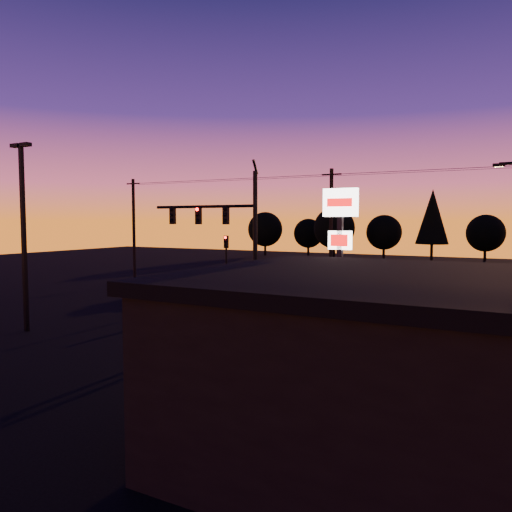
# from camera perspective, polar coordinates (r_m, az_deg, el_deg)

# --- Properties ---
(ground) EXTENTS (120.00, 120.00, 0.00)m
(ground) POSITION_cam_1_polar(r_m,az_deg,el_deg) (24.10, -7.92, -9.00)
(ground) COLOR black
(ground) RESTS_ON ground
(lane_arrow) EXTENTS (1.20, 3.10, 0.01)m
(lane_arrow) POSITION_cam_1_polar(r_m,az_deg,el_deg) (25.15, -4.70, -8.41)
(lane_arrow) COLOR beige
(lane_arrow) RESTS_ON ground
(traffic_signal_mast) EXTENTS (6.79, 0.52, 8.58)m
(traffic_signal_mast) POSITION_cam_1_polar(r_m,az_deg,el_deg) (26.84, -3.10, 3.01)
(traffic_signal_mast) COLOR black
(traffic_signal_mast) RESTS_ON ground
(secondary_signal) EXTENTS (0.30, 0.31, 4.35)m
(secondary_signal) POSITION_cam_1_polar(r_m,az_deg,el_deg) (35.88, -3.43, -0.04)
(secondary_signal) COLOR black
(secondary_signal) RESTS_ON ground
(parking_lot_light) EXTENTS (1.25, 0.30, 9.14)m
(parking_lot_light) POSITION_cam_1_polar(r_m,az_deg,el_deg) (26.73, -25.05, 3.34)
(parking_lot_light) COLOR black
(parking_lot_light) RESTS_ON ground
(pylon_sign) EXTENTS (1.50, 0.28, 6.80)m
(pylon_sign) POSITION_cam_1_polar(r_m,az_deg,el_deg) (21.51, 9.59, 2.63)
(pylon_sign) COLOR black
(pylon_sign) RESTS_ON ground
(utility_pole_0) EXTENTS (1.40, 0.26, 9.00)m
(utility_pole_0) POSITION_cam_1_polar(r_m,az_deg,el_deg) (44.50, -13.78, 2.88)
(utility_pole_0) COLOR black
(utility_pole_0) RESTS_ON ground
(utility_pole_1) EXTENTS (1.40, 0.26, 9.00)m
(utility_pole_1) POSITION_cam_1_polar(r_m,az_deg,el_deg) (34.97, 8.56, 2.65)
(utility_pole_1) COLOR black
(utility_pole_1) RESTS_ON ground
(power_wires) EXTENTS (36.00, 1.22, 0.07)m
(power_wires) POSITION_cam_1_polar(r_m,az_deg,el_deg) (35.10, 8.63, 9.15)
(power_wires) COLOR black
(power_wires) RESTS_ON ground
(store_building) EXTENTS (12.40, 8.40, 4.25)m
(store_building) POSITION_cam_1_polar(r_m,az_deg,el_deg) (11.83, 23.03, -12.36)
(store_building) COLOR black
(store_building) RESTS_ON ground
(bollard) EXTENTS (0.27, 0.27, 0.82)m
(bollard) POSITION_cam_1_polar(r_m,az_deg,el_deg) (26.35, -13.01, -7.02)
(bollard) COLOR gold
(bollard) RESTS_ON ground
(tree_0) EXTENTS (5.36, 5.36, 6.74)m
(tree_0) POSITION_cam_1_polar(r_m,az_deg,el_deg) (77.70, 1.06, 3.07)
(tree_0) COLOR black
(tree_0) RESTS_ON ground
(tree_1) EXTENTS (4.54, 4.54, 5.71)m
(tree_1) POSITION_cam_1_polar(r_m,az_deg,el_deg) (77.87, 6.01, 2.59)
(tree_1) COLOR black
(tree_1) RESTS_ON ground
(tree_2) EXTENTS (5.77, 5.78, 7.26)m
(tree_2) POSITION_cam_1_polar(r_m,az_deg,el_deg) (71.02, 8.93, 3.18)
(tree_2) COLOR black
(tree_2) RESTS_ON ground
(tree_3) EXTENTS (4.95, 4.95, 6.22)m
(tree_3) POSITION_cam_1_polar(r_m,az_deg,el_deg) (73.10, 14.42, 2.63)
(tree_3) COLOR black
(tree_3) RESTS_ON ground
(tree_4) EXTENTS (4.18, 4.18, 9.50)m
(tree_4) POSITION_cam_1_polar(r_m,az_deg,el_deg) (68.71, 19.51, 4.26)
(tree_4) COLOR black
(tree_4) RESTS_ON ground
(tree_5) EXTENTS (4.95, 4.95, 6.22)m
(tree_5) POSITION_cam_1_polar(r_m,az_deg,el_deg) (73.01, 24.76, 2.39)
(tree_5) COLOR black
(tree_5) RESTS_ON ground
(car_left) EXTENTS (4.31, 2.99, 1.36)m
(car_left) POSITION_cam_1_polar(r_m,az_deg,el_deg) (35.33, -11.22, -3.73)
(car_left) COLOR black
(car_left) RESTS_ON ground
(car_mid) EXTENTS (4.28, 1.61, 1.39)m
(car_mid) POSITION_cam_1_polar(r_m,az_deg,el_deg) (31.86, -1.01, -4.47)
(car_mid) COLOR black
(car_mid) RESTS_ON ground
(car_right) EXTENTS (4.94, 3.01, 1.34)m
(car_right) POSITION_cam_1_polar(r_m,az_deg,el_deg) (28.47, 16.63, -5.73)
(car_right) COLOR black
(car_right) RESTS_ON ground
(suv_parked) EXTENTS (3.16, 4.89, 1.25)m
(suv_parked) POSITION_cam_1_polar(r_m,az_deg,el_deg) (16.78, 19.10, -12.82)
(suv_parked) COLOR black
(suv_parked) RESTS_ON ground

